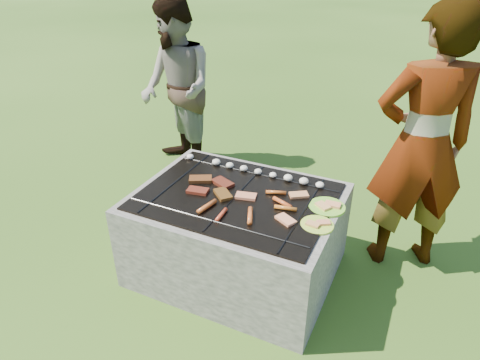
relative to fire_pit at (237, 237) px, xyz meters
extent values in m
plane|color=#2A4B12|center=(0.00, 0.00, -0.28)|extent=(60.00, 60.00, 0.00)
cube|color=#A49B91|center=(0.00, 0.41, 0.02)|extent=(1.30, 0.18, 0.60)
cube|color=gray|center=(0.00, -0.41, 0.02)|extent=(1.30, 0.18, 0.60)
cube|color=#9E978C|center=(-0.56, 0.00, 0.02)|extent=(0.18, 0.64, 0.60)
cube|color=#A7A094|center=(0.56, 0.00, 0.02)|extent=(0.18, 0.64, 0.60)
cube|color=black|center=(0.00, 0.00, -0.04)|extent=(0.94, 0.64, 0.48)
sphere|color=#FF5914|center=(0.00, 0.00, 0.18)|extent=(0.10, 0.10, 0.10)
cube|color=black|center=(0.00, 0.00, 0.32)|extent=(1.20, 0.90, 0.01)
cylinder|color=black|center=(-0.45, 0.00, 0.33)|extent=(0.01, 0.88, 0.01)
cylinder|color=black|center=(0.00, 0.00, 0.33)|extent=(0.01, 0.88, 0.01)
cylinder|color=black|center=(0.45, 0.00, 0.33)|extent=(0.01, 0.88, 0.01)
cylinder|color=black|center=(0.00, -0.32, 0.33)|extent=(1.18, 0.01, 0.01)
cylinder|color=black|center=(0.00, 0.32, 0.33)|extent=(1.18, 0.01, 0.01)
ellipsoid|color=#F0E0CB|center=(-0.55, 0.33, 0.35)|extent=(0.05, 0.05, 0.04)
ellipsoid|color=beige|center=(-0.32, 0.33, 0.35)|extent=(0.06, 0.06, 0.04)
ellipsoid|color=beige|center=(-0.21, 0.33, 0.35)|extent=(0.06, 0.06, 0.04)
ellipsoid|color=beige|center=(-0.10, 0.33, 0.35)|extent=(0.06, 0.06, 0.04)
ellipsoid|color=beige|center=(0.01, 0.33, 0.35)|extent=(0.05, 0.05, 0.04)
ellipsoid|color=white|center=(0.12, 0.33, 0.35)|extent=(0.05, 0.05, 0.03)
ellipsoid|color=beige|center=(0.23, 0.33, 0.35)|extent=(0.06, 0.06, 0.04)
ellipsoid|color=beige|center=(0.34, 0.33, 0.35)|extent=(0.06, 0.06, 0.04)
ellipsoid|color=white|center=(0.45, 0.33, 0.35)|extent=(0.06, 0.06, 0.04)
cube|color=brown|center=(-0.31, 0.07, 0.34)|extent=(0.18, 0.15, 0.02)
cube|color=maroon|center=(-0.15, 0.09, 0.34)|extent=(0.17, 0.14, 0.02)
cube|color=maroon|center=(-0.25, -0.07, 0.34)|extent=(0.15, 0.10, 0.02)
cube|color=brown|center=(-0.08, -0.04, 0.34)|extent=(0.16, 0.16, 0.02)
cylinder|color=#C25F20|center=(0.22, 0.12, 0.34)|extent=(0.13, 0.07, 0.02)
cylinder|color=orange|center=(0.30, 0.02, 0.34)|extent=(0.14, 0.08, 0.03)
cylinder|color=orange|center=(0.34, -0.03, 0.34)|extent=(0.14, 0.05, 0.03)
cylinder|color=orange|center=(0.18, -0.20, 0.34)|extent=(0.09, 0.16, 0.03)
cylinder|color=#EC5426|center=(-0.10, -0.22, 0.34)|extent=(0.06, 0.16, 0.03)
cylinder|color=#EB5726|center=(0.02, -0.26, 0.34)|extent=(0.03, 0.13, 0.02)
cube|color=tan|center=(0.06, 0.00, 0.34)|extent=(0.15, 0.10, 0.02)
cube|color=#F3AC7C|center=(0.38, -0.14, 0.34)|extent=(0.14, 0.12, 0.02)
cube|color=tan|center=(0.36, 0.16, 0.34)|extent=(0.14, 0.12, 0.02)
cylinder|color=#A5D031|center=(0.56, 0.12, 0.33)|extent=(0.28, 0.28, 0.01)
cube|color=#ECAD78|center=(0.54, 0.10, 0.34)|extent=(0.11, 0.10, 0.02)
cube|color=#E4A475|center=(0.59, 0.14, 0.34)|extent=(0.10, 0.06, 0.02)
cylinder|color=yellow|center=(0.56, -0.09, 0.32)|extent=(0.23, 0.23, 0.01)
cube|color=tan|center=(0.54, -0.11, 0.34)|extent=(0.08, 0.06, 0.01)
cube|color=#F1AB7B|center=(0.59, -0.07, 0.34)|extent=(0.09, 0.08, 0.01)
imported|color=gray|center=(1.01, 0.63, 0.62)|extent=(0.78, 0.68, 1.80)
imported|color=gray|center=(-1.20, 1.18, 0.54)|extent=(1.01, 0.98, 1.64)
camera|label=1|loc=(1.03, -2.12, 1.76)|focal=32.00mm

